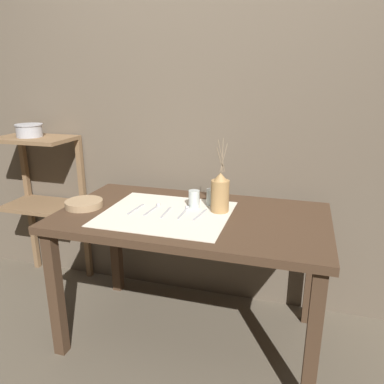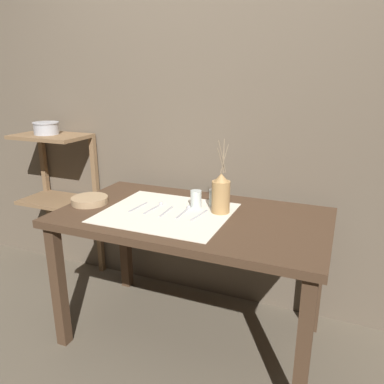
# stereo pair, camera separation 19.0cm
# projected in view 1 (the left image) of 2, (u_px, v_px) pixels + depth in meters

# --- Properties ---
(ground_plane) EXTENTS (12.00, 12.00, 0.00)m
(ground_plane) POSITION_uv_depth(u_px,v_px,m) (192.00, 335.00, 2.16)
(ground_plane) COLOR brown
(stone_wall_back) EXTENTS (7.00, 0.06, 2.40)m
(stone_wall_back) POSITION_uv_depth(u_px,v_px,m) (215.00, 116.00, 2.26)
(stone_wall_back) COLOR brown
(stone_wall_back) RESTS_ON ground_plane
(wooden_table) EXTENTS (1.39, 0.78, 0.75)m
(wooden_table) POSITION_uv_depth(u_px,v_px,m) (192.00, 230.00, 1.97)
(wooden_table) COLOR #422D1E
(wooden_table) RESTS_ON ground_plane
(wooden_shelf_unit) EXTENTS (0.50, 0.32, 1.05)m
(wooden_shelf_unit) POSITION_uv_depth(u_px,v_px,m) (44.00, 182.00, 2.56)
(wooden_shelf_unit) COLOR brown
(wooden_shelf_unit) RESTS_ON ground_plane
(linen_cloth) EXTENTS (0.65, 0.56, 0.00)m
(linen_cloth) POSITION_uv_depth(u_px,v_px,m) (166.00, 213.00, 1.94)
(linen_cloth) COLOR beige
(linen_cloth) RESTS_ON wooden_table
(pitcher_with_flowers) EXTENTS (0.10, 0.10, 0.39)m
(pitcher_with_flowers) POSITION_uv_depth(u_px,v_px,m) (220.00, 194.00, 1.94)
(pitcher_with_flowers) COLOR #A87F4C
(pitcher_with_flowers) RESTS_ON wooden_table
(wooden_bowl) EXTENTS (0.20, 0.20, 0.04)m
(wooden_bowl) POSITION_uv_depth(u_px,v_px,m) (84.00, 204.00, 2.04)
(wooden_bowl) COLOR #9E7F5B
(wooden_bowl) RESTS_ON wooden_table
(glass_tumbler_near) EXTENTS (0.06, 0.06, 0.09)m
(glass_tumbler_near) POSITION_uv_depth(u_px,v_px,m) (194.00, 199.00, 2.02)
(glass_tumbler_near) COLOR #B7C1BC
(glass_tumbler_near) RESTS_ON wooden_table
(glass_tumbler_far) EXTENTS (0.06, 0.06, 0.09)m
(glass_tumbler_far) POSITION_uv_depth(u_px,v_px,m) (212.00, 197.00, 2.06)
(glass_tumbler_far) COLOR #B7C1BC
(glass_tumbler_far) RESTS_ON wooden_table
(fork_outer) EXTENTS (0.03, 0.17, 0.00)m
(fork_outer) POSITION_uv_depth(u_px,v_px,m) (136.00, 209.00, 2.00)
(fork_outer) COLOR #A8A8AD
(fork_outer) RESTS_ON wooden_table
(spoon_inner) EXTENTS (0.03, 0.18, 0.02)m
(spoon_inner) POSITION_uv_depth(u_px,v_px,m) (156.00, 207.00, 2.02)
(spoon_inner) COLOR #A8A8AD
(spoon_inner) RESTS_ON wooden_table
(knife_center) EXTENTS (0.02, 0.17, 0.00)m
(knife_center) POSITION_uv_depth(u_px,v_px,m) (166.00, 212.00, 1.95)
(knife_center) COLOR #A8A8AD
(knife_center) RESTS_ON wooden_table
(spoon_outer) EXTENTS (0.02, 0.18, 0.02)m
(spoon_outer) POSITION_uv_depth(u_px,v_px,m) (186.00, 210.00, 1.98)
(spoon_outer) COLOR #A8A8AD
(spoon_outer) RESTS_ON wooden_table
(fork_inner) EXTENTS (0.03, 0.17, 0.00)m
(fork_inner) POSITION_uv_depth(u_px,v_px,m) (200.00, 215.00, 1.91)
(fork_inner) COLOR #A8A8AD
(fork_inner) RESTS_ON wooden_table
(metal_pot_large) EXTENTS (0.17, 0.17, 0.08)m
(metal_pot_large) POSITION_uv_depth(u_px,v_px,m) (29.00, 130.00, 2.42)
(metal_pot_large) COLOR #A8A8AD
(metal_pot_large) RESTS_ON wooden_shelf_unit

